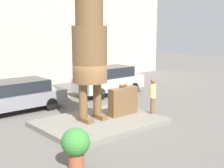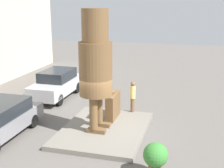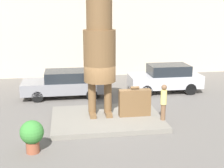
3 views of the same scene
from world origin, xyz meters
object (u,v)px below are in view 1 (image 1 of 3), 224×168
at_px(parked_car_grey, 16,95).
at_px(statue_figure, 90,46).
at_px(giant_suitcase, 123,101).
at_px(parked_car_silver, 110,80).
at_px(planter_pot, 76,145).
at_px(tourist, 153,94).

bearing_deg(parked_car_grey, statue_figure, 111.02).
relative_size(giant_suitcase, parked_car_silver, 0.34).
bearing_deg(planter_pot, parked_car_silver, 44.19).
bearing_deg(tourist, parked_car_grey, 129.75).
bearing_deg(tourist, planter_pot, -160.46).
distance_m(parked_car_grey, planter_pot, 6.97).
xyz_separation_m(parked_car_grey, planter_pot, (-1.23, -6.86, -0.10)).
bearing_deg(parked_car_grey, planter_pot, 79.80).
relative_size(giant_suitcase, tourist, 0.90).
xyz_separation_m(parked_car_grey, parked_car_silver, (5.88, 0.06, 0.08)).
height_order(giant_suitcase, tourist, tourist).
bearing_deg(statue_figure, planter_pot, -132.70).
bearing_deg(statue_figure, parked_car_grey, 111.02).
xyz_separation_m(statue_figure, giant_suitcase, (1.52, -0.34, -2.42)).
height_order(statue_figure, planter_pot, statue_figure).
bearing_deg(tourist, parked_car_silver, 70.67).
height_order(parked_car_grey, parked_car_silver, parked_car_silver).
relative_size(statue_figure, giant_suitcase, 3.66).
relative_size(tourist, parked_car_grey, 0.34).
bearing_deg(statue_figure, tourist, -21.96).
height_order(giant_suitcase, planter_pot, giant_suitcase).
height_order(giant_suitcase, parked_car_grey, giant_suitcase).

